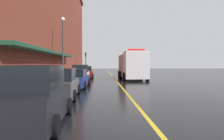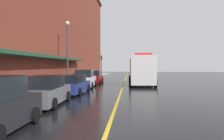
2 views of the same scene
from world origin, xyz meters
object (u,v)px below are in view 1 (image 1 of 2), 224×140
(parked_car_3, at_px, (81,74))
(parked_car_4, at_px, (86,72))
(box_truck, at_px, (132,66))
(parked_car_2, at_px, (75,79))
(parked_car_0, at_px, (33,98))
(parking_meter_2, at_px, (25,83))
(parking_meter_0, at_px, (69,72))
(parking_meter_1, at_px, (74,71))
(traffic_light_near, at_px, (86,58))
(parked_car_1, at_px, (60,84))
(street_lamp_left, at_px, (63,42))

(parked_car_3, bearing_deg, parked_car_4, -2.88)
(box_truck, bearing_deg, parked_car_2, -34.01)
(parked_car_0, relative_size, parking_meter_2, 3.25)
(parked_car_4, relative_size, parking_meter_0, 3.42)
(parking_meter_1, height_order, traffic_light_near, traffic_light_near)
(parked_car_2, xyz_separation_m, parked_car_4, (-0.02, 11.31, 0.05))
(parked_car_0, distance_m, parked_car_2, 11.06)
(parked_car_4, xyz_separation_m, box_truck, (6.00, -2.19, 0.94))
(parking_meter_2, bearing_deg, parked_car_3, 84.03)
(parked_car_2, distance_m, parked_car_4, 11.31)
(parked_car_3, distance_m, parking_meter_1, 5.54)
(parked_car_4, bearing_deg, parked_car_2, 179.74)
(parked_car_0, distance_m, parked_car_3, 16.70)
(parked_car_1, height_order, box_truck, box_truck)
(parking_meter_1, bearing_deg, parked_car_0, -86.12)
(parked_car_0, height_order, parked_car_3, parked_car_0)
(parked_car_2, xyz_separation_m, box_truck, (5.98, 9.12, 0.99))
(parked_car_0, xyz_separation_m, traffic_light_near, (-1.44, 41.18, 2.27))
(parked_car_0, bearing_deg, parked_car_2, -0.97)
(parked_car_0, height_order, box_truck, box_truck)
(parked_car_2, bearing_deg, parked_car_4, 2.37)
(parked_car_3, distance_m, box_truck, 7.07)
(parked_car_1, height_order, parked_car_3, parked_car_3)
(parked_car_3, distance_m, parking_meter_0, 1.67)
(box_truck, bearing_deg, parked_car_4, -110.82)
(parked_car_1, distance_m, parking_meter_0, 12.19)
(street_lamp_left, bearing_deg, parked_car_4, 68.72)
(parking_meter_0, bearing_deg, parked_car_3, -33.85)
(parked_car_2, bearing_deg, parked_car_0, -177.65)
(parking_meter_0, bearing_deg, parking_meter_1, 90.00)
(parked_car_0, relative_size, box_truck, 0.49)
(parking_meter_0, height_order, street_lamp_left, street_lamp_left)
(parked_car_1, distance_m, traffic_light_near, 35.77)
(parked_car_4, height_order, parking_meter_1, parked_car_4)
(parked_car_4, xyz_separation_m, parking_meter_2, (-1.47, -18.86, 0.28))
(parking_meter_0, distance_m, street_lamp_left, 3.44)
(parked_car_1, relative_size, parking_meter_2, 3.61)
(parked_car_0, relative_size, parked_car_4, 0.95)
(box_truck, distance_m, parking_meter_2, 18.28)
(parked_car_0, distance_m, parking_meter_1, 22.12)
(parked_car_2, bearing_deg, parking_meter_0, 15.05)
(street_lamp_left, relative_size, traffic_light_near, 1.61)
(parking_meter_0, xyz_separation_m, parking_meter_1, (0.00, 4.44, 0.00))
(parking_meter_0, distance_m, traffic_light_near, 23.65)
(parked_car_2, relative_size, street_lamp_left, 0.72)
(traffic_light_near, bearing_deg, box_truck, -70.57)
(parked_car_2, bearing_deg, parked_car_3, 3.38)
(parked_car_4, bearing_deg, box_truck, -110.41)
(parked_car_4, height_order, street_lamp_left, street_lamp_left)
(parked_car_4, distance_m, box_truck, 6.46)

